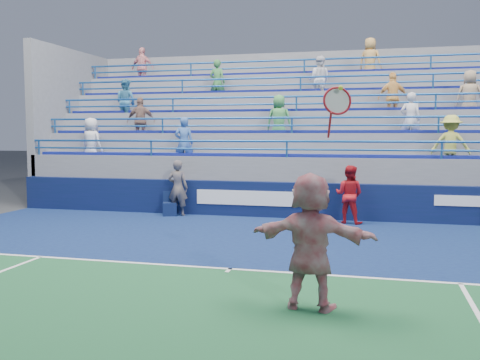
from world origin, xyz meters
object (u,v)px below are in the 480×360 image
(tennis_player, at_px, (311,241))
(ball_girl, at_px, (349,195))
(line_judge, at_px, (178,188))
(judge_chair, at_px, (170,208))

(tennis_player, relative_size, ball_girl, 1.94)
(line_judge, height_order, ball_girl, line_judge)
(judge_chair, bearing_deg, tennis_player, -56.01)
(tennis_player, relative_size, line_judge, 1.84)
(judge_chair, xyz_separation_m, tennis_player, (5.33, -7.90, 0.78))
(judge_chair, distance_m, line_judge, 0.69)
(tennis_player, distance_m, line_judge, 9.45)
(line_judge, relative_size, ball_girl, 1.05)
(line_judge, distance_m, ball_girl, 5.29)
(ball_girl, bearing_deg, judge_chair, 15.11)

